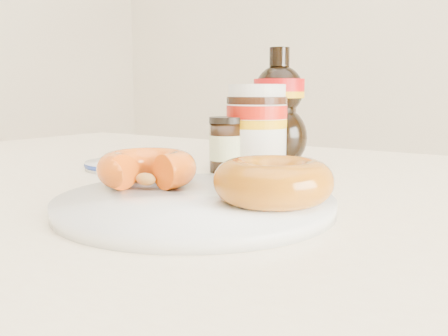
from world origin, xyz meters
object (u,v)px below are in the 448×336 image
Objects in this scene: donut_whole at (273,181)px; syrup_bottle at (279,107)px; dark_jar at (226,145)px; plate at (195,203)px; dining_table at (212,246)px; nutella_jar at (257,124)px; blue_rim_saucer at (125,164)px; donut_bitten at (147,168)px.

syrup_bottle reaches higher than donut_whole.
plate is at bearing -63.50° from dark_jar.
dark_jar is (-0.10, 0.21, 0.03)m from plate.
syrup_bottle reaches higher than plate.
dining_table is 11.34× the size of nutella_jar.
blue_rim_saucer is at bearing -135.42° from syrup_bottle.
dark_jar is at bearing 111.81° from donut_bitten.
nutella_jar reaches higher than donut_bitten.
nutella_jar is (-0.00, 0.23, 0.03)m from donut_bitten.
donut_whole is 0.62× the size of syrup_bottle.
blue_rim_saucer is (-0.16, -0.10, -0.06)m from nutella_jar.
dark_jar is at bearing 111.14° from dining_table.
blue_rim_saucer is (-0.17, 0.02, 0.09)m from dining_table.
dining_table is 0.22m from donut_whole.
nutella_jar reaches higher than dark_jar.
syrup_bottle is at bearing 75.44° from dark_jar.
syrup_bottle is 2.30× the size of dark_jar.
donut_bitten is 0.90× the size of blue_rim_saucer.
donut_whole is at bearing 16.98° from plate.
donut_bitten is at bearing -90.33° from syrup_bottle.
donut_bitten is at bearing -89.80° from nutella_jar.
nutella_jar is at bearing 59.76° from dark_jar.
nutella_jar reaches higher than plate.
blue_rim_saucer is at bearing 173.83° from dining_table.
syrup_bottle is at bearing 103.81° from plate.
nutella_jar is 1.58× the size of dark_jar.
nutella_jar is (-0.01, 0.12, 0.15)m from dining_table.
plate is 1.50× the size of syrup_bottle.
nutella_jar reaches higher than blue_rim_saucer.
plate is 0.28m from blue_rim_saucer.
donut_bitten is 0.30m from syrup_bottle.
dining_table is at bearing -6.17° from blue_rim_saucer.
syrup_bottle is at bearing 44.58° from blue_rim_saucer.
dining_table is 5.21× the size of plate.
plate is 0.08m from donut_whole.
dark_jar reaches higher than blue_rim_saucer.
dark_jar reaches higher than donut_bitten.
donut_bitten is 0.86× the size of nutella_jar.
dark_jar is (-0.03, 0.19, 0.01)m from donut_bitten.
dining_table is 7.81× the size of syrup_bottle.
dark_jar is at bearing -120.24° from nutella_jar.
donut_bitten reaches higher than dining_table.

